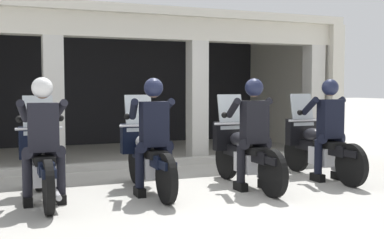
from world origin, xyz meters
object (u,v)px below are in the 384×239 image
Objects in this scene: motorcycle_center_left at (148,156)px; police_officer_center_right at (253,124)px; motorcycle_far_right at (317,147)px; police_officer_far_right at (329,121)px; police_officer_far_left at (43,130)px; police_officer_center_left at (153,126)px; motorcycle_center_right at (244,152)px; motorcycle_far_left at (42,161)px.

police_officer_center_right is at bearing -26.46° from motorcycle_center_left.
police_officer_far_right is at bearing -92.20° from motorcycle_far_right.
motorcycle_far_right is (1.42, 0.44, -0.44)m from police_officer_center_right.
police_officer_far_right is (4.27, -0.04, 0.00)m from police_officer_far_left.
police_officer_center_right is 0.78× the size of motorcycle_far_right.
police_officer_center_right and police_officer_far_right have the same top height.
police_officer_far_left is 1.00× the size of police_officer_center_left.
police_officer_far_right is (1.42, -0.13, 0.44)m from motorcycle_center_right.
motorcycle_far_right is 0.52m from police_officer_far_right.
police_officer_far_right reaches higher than motorcycle_center_left.
police_officer_far_left is 0.78× the size of motorcycle_far_right.
motorcycle_far_left is at bearing 173.72° from motorcycle_center_right.
police_officer_center_left is at bearing -16.71° from motorcycle_far_left.
motorcycle_far_right is 1.29× the size of police_officer_far_right.
motorcycle_center_right is 1.49m from police_officer_far_right.
motorcycle_far_left is 1.00× the size of motorcycle_center_left.
motorcycle_center_right is 1.00× the size of motorcycle_far_right.
police_officer_center_left is 0.78× the size of motorcycle_center_right.
motorcycle_center_right is at bearing -175.76° from motorcycle_far_right.
motorcycle_center_right is 0.52m from police_officer_center_right.
motorcycle_far_left and motorcycle_far_right have the same top height.
motorcycle_center_left is 1.29× the size of police_officer_far_right.
police_officer_far_right is (2.85, -0.31, 0.44)m from motorcycle_center_left.
motorcycle_center_left is (1.42, 0.27, -0.44)m from police_officer_far_left.
police_officer_far_right is (2.85, -0.03, 0.00)m from police_officer_center_left.
police_officer_far_left is 2.88m from motorcycle_center_right.
motorcycle_far_right is (2.85, -0.03, 0.00)m from motorcycle_center_left.
police_officer_far_left is 1.52m from motorcycle_center_left.
police_officer_center_left is (1.42, -0.29, 0.44)m from motorcycle_far_left.
police_officer_far_left and police_officer_far_right have the same top height.
police_officer_center_left reaches higher than motorcycle_center_right.
police_officer_center_right is (2.85, -0.20, 0.00)m from police_officer_far_left.
motorcycle_center_right is at bearing 172.86° from police_officer_far_right.
police_officer_far_left is at bearing 179.42° from motorcycle_center_right.
motorcycle_far_left is at bearing 160.12° from police_officer_center_left.
motorcycle_center_left is 2.90m from police_officer_far_right.
motorcycle_far_left is 4.27m from motorcycle_far_right.
motorcycle_far_left is 1.29× the size of police_officer_center_left.
police_officer_far_left is (-0.00, -0.28, 0.44)m from motorcycle_far_left.
police_officer_center_right reaches higher than motorcycle_center_right.
police_officer_center_left is 1.00× the size of police_officer_far_right.
police_officer_center_right reaches higher than motorcycle_far_right.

